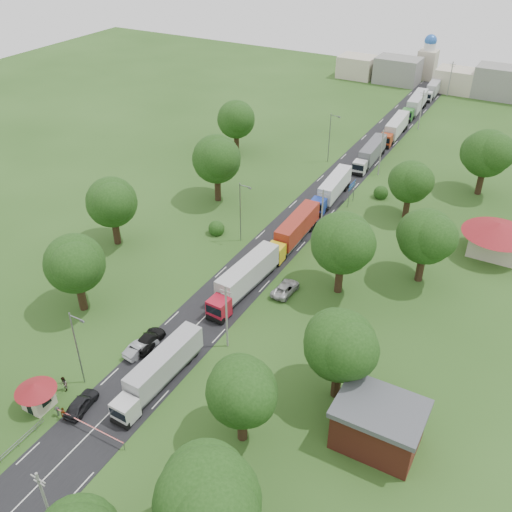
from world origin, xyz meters
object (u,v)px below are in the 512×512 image
Objects in this scene: car_lane_front at (81,403)px; truck_0 at (160,370)px; guard_booth at (36,392)px; boom_barrier at (79,421)px; car_lane_mid at (141,347)px; info_sign at (352,189)px; pedestrian_near at (63,414)px.

truck_0 is at bearing -134.00° from car_lane_front.
guard_booth reaches higher than car_lane_front.
car_lane_front is (-5.18, -7.12, -1.28)m from truck_0.
car_lane_front is at bearing 129.89° from boom_barrier.
boom_barrier is 12.11m from car_lane_mid.
guard_booth is (-5.84, -0.00, 1.27)m from boom_barrier.
car_lane_mid is (-8.20, -48.00, -2.24)m from info_sign.
info_sign is 0.89× the size of car_lane_mid.
guard_booth reaches higher than pedestrian_near.
info_sign is (12.40, 60.00, 0.84)m from guard_booth.
truck_0 is 3.02× the size of car_lane_mid.
info_sign reaches higher than boom_barrier.
boom_barrier is 0.66× the size of truck_0.
car_lane_mid is (0.00, 10.04, -0.01)m from car_lane_front.
guard_booth is 61.27m from info_sign.
info_sign is (6.56, 60.00, 2.11)m from boom_barrier.
info_sign is 0.90× the size of car_lane_front.
car_lane_mid reaches higher than boom_barrier.
boom_barrier is at bearing 105.49° from car_lane_mid.
guard_booth is at bearing -179.99° from boom_barrier.
truck_0 reaches higher than guard_booth.
boom_barrier is 2.14m from pedestrian_near.
pedestrian_near is (-0.50, -2.07, 0.07)m from car_lane_front.
truck_0 reaches higher than car_lane_mid.
info_sign reaches higher than car_lane_front.
guard_booth is at bearing 169.14° from pedestrian_near.
truck_0 reaches higher than pedestrian_near.
guard_booth is 1.07× the size of info_sign.
truck_0 is at bearing 44.10° from guard_booth.
info_sign reaches higher than guard_booth.
boom_barrier is 5.49× the size of pedestrian_near.
boom_barrier is 60.39m from info_sign.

